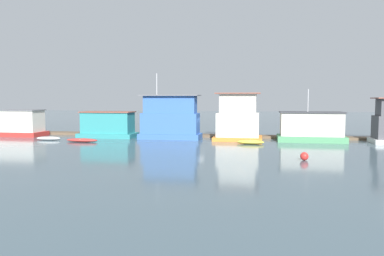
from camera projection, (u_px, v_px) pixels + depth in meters
name	position (u px, v px, depth m)	size (l,w,h in m)	color
ground_plane	(193.00, 139.00, 45.40)	(200.00, 200.00, 0.00)	#475B66
dock_walkway	(197.00, 135.00, 48.02)	(59.60, 2.03, 0.30)	brown
houseboat_red	(21.00, 123.00, 48.97)	(5.80, 3.58, 3.45)	red
houseboat_teal	(108.00, 125.00, 47.16)	(7.05, 3.60, 3.27)	teal
houseboat_blue	(170.00, 119.00, 45.38)	(7.42, 3.24, 7.92)	#3866B7
houseboat_orange	(238.00, 119.00, 43.73)	(5.61, 4.17, 5.55)	orange
houseboat_green	(311.00, 127.00, 42.63)	(7.47, 3.82, 5.96)	#4C9360
dinghy_white	(49.00, 138.00, 44.11)	(2.97, 1.35, 0.41)	white
dinghy_red	(82.00, 140.00, 42.16)	(3.78, 1.29, 0.41)	red
dinghy_yellow	(251.00, 142.00, 40.23)	(2.95, 1.48, 0.43)	yellow
mooring_post_centre	(187.00, 131.00, 46.93)	(0.21, 0.21, 1.67)	#846B4C
mooring_post_near_left	(224.00, 130.00, 46.08)	(0.21, 0.21, 1.94)	brown
buoy_red	(304.00, 156.00, 29.59)	(0.66, 0.66, 0.66)	red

